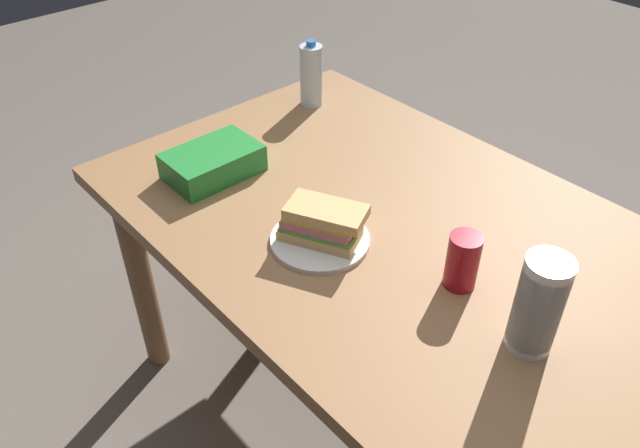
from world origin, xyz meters
name	(u,v)px	position (x,y,z in m)	size (l,w,h in m)	color
ground_plane	(383,422)	(0.00, 0.00, 0.00)	(8.00, 8.00, 0.00)	#70665B
dining_table	(400,261)	(0.00, 0.00, 0.64)	(1.48, 0.90, 0.74)	#9E7047
paper_plate	(320,240)	(-0.09, -0.17, 0.74)	(0.22, 0.22, 0.01)	white
sandwich	(322,223)	(-0.09, -0.17, 0.79)	(0.20, 0.17, 0.08)	#DBB26B
soda_can_red	(463,261)	(0.19, -0.05, 0.80)	(0.07, 0.07, 0.12)	maroon
chip_bag	(213,162)	(-0.47, -0.19, 0.77)	(0.23, 0.15, 0.07)	#268C38
water_bottle_tall	(311,75)	(-0.60, 0.24, 0.83)	(0.07, 0.07, 0.20)	silver
plastic_cup_stack	(538,305)	(0.38, -0.08, 0.84)	(0.08, 0.08, 0.20)	silver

